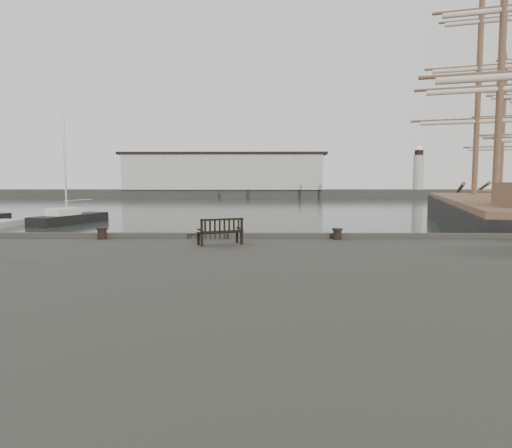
# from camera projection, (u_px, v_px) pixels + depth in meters

# --- Properties ---
(ground) EXTENTS (400.00, 400.00, 0.00)m
(ground) POSITION_uv_depth(u_px,v_px,m) (232.00, 280.00, 16.66)
(ground) COLOR black
(ground) RESTS_ON ground
(breakwater) EXTENTS (140.00, 9.50, 12.20)m
(breakwater) POSITION_uv_depth(u_px,v_px,m) (238.00, 180.00, 107.95)
(breakwater) COLOR #383530
(breakwater) RESTS_ON ground
(bench) EXTENTS (1.51, 1.04, 0.83)m
(bench) POSITION_uv_depth(u_px,v_px,m) (220.00, 236.00, 14.60)
(bench) COLOR black
(bench) RESTS_ON quay
(bollard_left) EXTENTS (0.51, 0.51, 0.41)m
(bollard_left) POSITION_uv_depth(u_px,v_px,m) (102.00, 233.00, 16.06)
(bollard_left) COLOR black
(bollard_left) RESTS_ON quay
(bollard_right) EXTENTS (0.49, 0.49, 0.39)m
(bollard_right) POSITION_uv_depth(u_px,v_px,m) (337.00, 234.00, 15.93)
(bollard_right) COLOR black
(bollard_right) RESTS_ON quay
(yacht_d) EXTENTS (4.32, 8.26, 10.27)m
(yacht_d) POSITION_uv_depth(u_px,v_px,m) (70.00, 221.00, 39.64)
(yacht_d) COLOR black
(yacht_d) RESTS_ON ground
(tall_ship_main) EXTENTS (17.41, 36.63, 27.07)m
(tall_ship_main) POSITION_uv_depth(u_px,v_px,m) (494.00, 222.00, 33.06)
(tall_ship_main) COLOR black
(tall_ship_main) RESTS_ON ground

